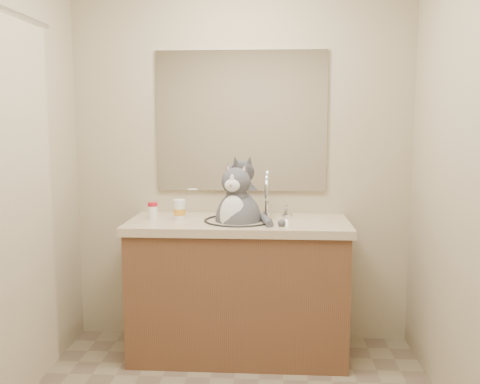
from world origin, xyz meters
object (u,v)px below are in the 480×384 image
pill_bottle_redcap (153,211)px  grey_canister (182,214)px  cat (238,217)px  pill_bottle_orange (179,210)px

pill_bottle_redcap → grey_canister: (0.18, -0.00, -0.02)m
cat → pill_bottle_redcap: 0.53m
cat → grey_canister: (-0.35, 0.03, 0.01)m
pill_bottle_orange → grey_canister: 0.04m
pill_bottle_redcap → pill_bottle_orange: bearing=-7.0°
cat → grey_canister: cat is taller
grey_canister → pill_bottle_redcap: bearing=179.7°
cat → pill_bottle_redcap: cat is taller
cat → pill_bottle_orange: (-0.36, 0.01, 0.04)m
pill_bottle_orange → grey_canister: (0.01, 0.02, -0.03)m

